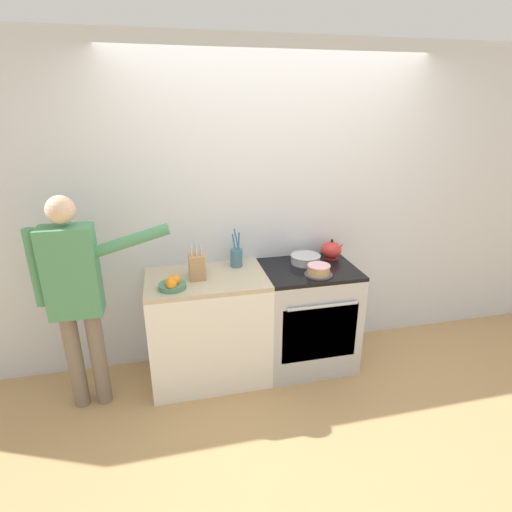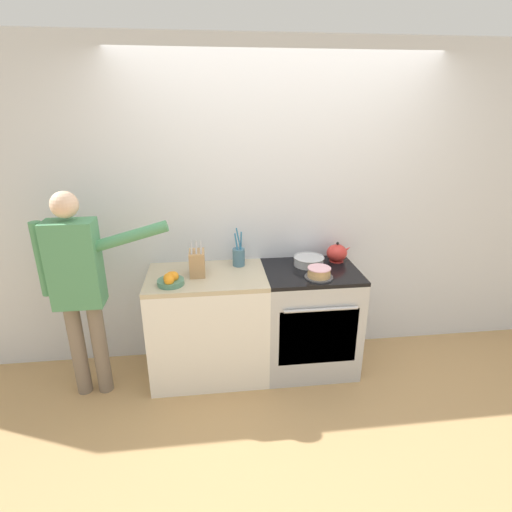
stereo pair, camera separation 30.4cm
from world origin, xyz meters
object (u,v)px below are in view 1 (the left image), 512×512
at_px(stove_range, 307,316).
at_px(tea_kettle, 332,250).
at_px(utensil_crock, 236,257).
at_px(fruit_bowl, 172,284).
at_px(person_baker, 76,289).
at_px(mixing_bowl, 305,259).
at_px(layer_cake, 319,270).
at_px(knife_block, 197,265).

height_order(stove_range, tea_kettle, tea_kettle).
height_order(stove_range, utensil_crock, utensil_crock).
distance_m(utensil_crock, fruit_bowl, 0.61).
relative_size(fruit_bowl, person_baker, 0.12).
distance_m(mixing_bowl, utensil_crock, 0.57).
xyz_separation_m(tea_kettle, fruit_bowl, (-1.35, -0.32, -0.03)).
height_order(tea_kettle, utensil_crock, utensil_crock).
bearing_deg(fruit_bowl, mixing_bowl, 13.23).
xyz_separation_m(stove_range, mixing_bowl, (0.00, 0.11, 0.48)).
bearing_deg(layer_cake, utensil_crock, 151.12).
distance_m(fruit_bowl, person_baker, 0.64).
bearing_deg(layer_cake, mixing_bowl, 93.44).
xyz_separation_m(layer_cake, mixing_bowl, (-0.02, 0.26, -0.00)).
bearing_deg(person_baker, layer_cake, -14.15).
bearing_deg(utensil_crock, person_baker, -165.18).
bearing_deg(tea_kettle, fruit_bowl, -166.66).
bearing_deg(utensil_crock, knife_block, -155.08).
bearing_deg(person_baker, tea_kettle, -4.90).
bearing_deg(fruit_bowl, person_baker, 178.94).
height_order(stove_range, knife_block, knife_block).
height_order(knife_block, fruit_bowl, knife_block).
bearing_deg(mixing_bowl, utensil_crock, 173.63).
bearing_deg(knife_block, utensil_crock, 24.92).
height_order(stove_range, mixing_bowl, mixing_bowl).
bearing_deg(fruit_bowl, utensil_crock, 31.49).
height_order(layer_cake, utensil_crock, utensil_crock).
distance_m(stove_range, fruit_bowl, 1.20).
height_order(layer_cake, person_baker, person_baker).
height_order(mixing_bowl, utensil_crock, utensil_crock).
relative_size(stove_range, utensil_crock, 2.70).
bearing_deg(stove_range, layer_cake, -83.85).
bearing_deg(person_baker, utensil_crock, 1.13).
relative_size(utensil_crock, person_baker, 0.21).
xyz_separation_m(fruit_bowl, person_baker, (-0.64, 0.01, 0.02)).
xyz_separation_m(mixing_bowl, utensil_crock, (-0.57, 0.06, 0.04)).
distance_m(layer_cake, tea_kettle, 0.40).
bearing_deg(knife_block, mixing_bowl, 5.75).
distance_m(knife_block, person_baker, 0.85).
relative_size(knife_block, fruit_bowl, 1.46).
height_order(stove_range, person_baker, person_baker).
relative_size(knife_block, utensil_crock, 0.87).
relative_size(tea_kettle, person_baker, 0.13).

